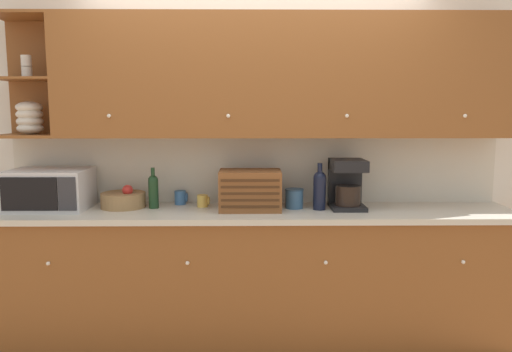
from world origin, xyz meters
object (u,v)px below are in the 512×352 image
(storage_canister, at_px, (294,199))
(second_wine_bottle, at_px, (153,190))
(mug_blue_second, at_px, (181,197))
(coffee_maker, at_px, (347,183))
(mug, at_px, (203,201))
(wine_bottle, at_px, (320,188))
(microwave, at_px, (50,189))
(fruit_basket, at_px, (123,200))
(bread_box, at_px, (250,190))

(storage_canister, bearing_deg, second_wine_bottle, 179.22)
(second_wine_bottle, height_order, mug_blue_second, second_wine_bottle)
(coffee_maker, bearing_deg, mug, 176.93)
(storage_canister, height_order, coffee_maker, coffee_maker)
(mug_blue_second, xyz_separation_m, storage_canister, (0.83, -0.16, 0.02))
(wine_bottle, bearing_deg, mug_blue_second, 168.53)
(microwave, bearing_deg, storage_canister, 0.17)
(microwave, height_order, fruit_basket, microwave)
(bread_box, xyz_separation_m, coffee_maker, (0.69, 0.05, 0.04))
(fruit_basket, distance_m, coffee_maker, 1.60)
(microwave, distance_m, mug, 1.07)
(fruit_basket, distance_m, storage_canister, 1.22)
(bread_box, bearing_deg, microwave, 178.22)
(fruit_basket, height_order, mug_blue_second, fruit_basket)
(microwave, height_order, storage_canister, microwave)
(second_wine_bottle, bearing_deg, mug, 7.74)
(fruit_basket, bearing_deg, second_wine_bottle, -7.76)
(microwave, relative_size, wine_bottle, 1.63)
(microwave, bearing_deg, wine_bottle, -1.25)
(microwave, height_order, mug_blue_second, microwave)
(coffee_maker, bearing_deg, microwave, -179.71)
(microwave, bearing_deg, bread_box, -1.78)
(microwave, bearing_deg, fruit_basket, 5.58)
(wine_bottle, bearing_deg, bread_box, -179.69)
(bread_box, bearing_deg, second_wine_bottle, 174.79)
(fruit_basket, xyz_separation_m, storage_canister, (1.22, -0.04, 0.01))
(bread_box, height_order, coffee_maker, coffee_maker)
(microwave, xyz_separation_m, mug_blue_second, (0.89, 0.16, -0.09))
(mug, relative_size, storage_canister, 0.64)
(second_wine_bottle, bearing_deg, fruit_basket, 172.24)
(fruit_basket, height_order, wine_bottle, wine_bottle)
(bread_box, bearing_deg, coffee_maker, 4.54)
(mug, distance_m, wine_bottle, 0.84)
(mug_blue_second, xyz_separation_m, mug, (0.17, -0.10, -0.01))
(microwave, xyz_separation_m, bread_box, (1.41, -0.04, -0.00))
(second_wine_bottle, relative_size, mug_blue_second, 2.86)
(wine_bottle, bearing_deg, second_wine_bottle, 177.07)
(fruit_basket, relative_size, wine_bottle, 0.96)
(mug, bearing_deg, bread_box, -17.84)
(microwave, distance_m, coffee_maker, 2.10)
(microwave, xyz_separation_m, mug, (1.07, 0.07, -0.10))
(storage_canister, height_order, wine_bottle, wine_bottle)
(microwave, xyz_separation_m, fruit_basket, (0.50, 0.05, -0.08))
(fruit_basket, xyz_separation_m, bread_box, (0.91, -0.09, 0.08))
(storage_canister, bearing_deg, bread_box, -171.13)
(second_wine_bottle, distance_m, mug, 0.36)
(microwave, height_order, second_wine_bottle, second_wine_bottle)
(bread_box, distance_m, coffee_maker, 0.69)
(fruit_basket, relative_size, storage_canister, 2.26)
(fruit_basket, distance_m, bread_box, 0.92)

